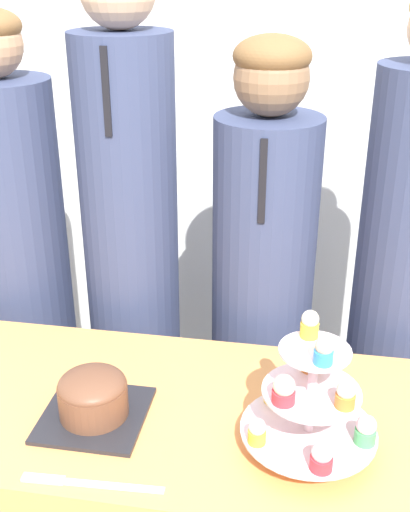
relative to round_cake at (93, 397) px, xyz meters
The scene contains 8 objects.
wall_back 1.44m from the round_cake, 84.38° to the left, with size 9.00×0.06×2.70m.
round_cake is the anchor object (origin of this frame).
cake_knife 0.20m from the round_cake, 86.23° to the right, with size 0.28×0.03×0.01m.
cupcake_stand 0.47m from the round_cake, ahead, with size 0.28×0.28×0.30m.
student_0 0.74m from the round_cake, 126.52° to the left, with size 0.30×0.31×1.53m.
student_1 0.60m from the round_cake, 97.27° to the left, with size 0.28×0.28×1.69m.
student_2 0.68m from the round_cake, 61.76° to the left, with size 0.30×0.30×1.48m.
student_3 0.93m from the round_cake, 39.49° to the left, with size 0.29×0.29×1.59m.
Camera 1 is at (0.31, -0.84, 1.66)m, focal length 45.00 mm.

